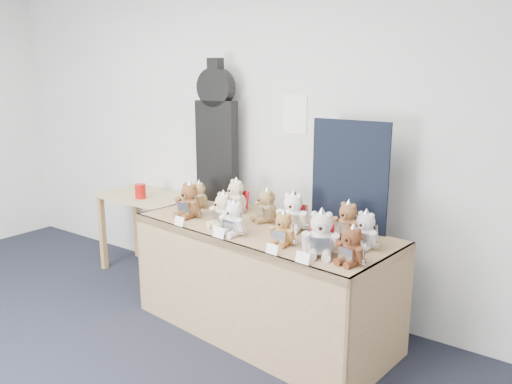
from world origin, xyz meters
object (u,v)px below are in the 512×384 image
Objects in this scene: guitar_case at (217,133)px; teddy_back_right at (347,222)px; teddy_front_right at (283,230)px; teddy_back_far_left at (199,196)px; display_table at (255,252)px; red_cup at (140,191)px; teddy_front_end at (352,247)px; teddy_back_left at (236,197)px; teddy_front_far_left at (189,202)px; teddy_back_centre_left at (266,207)px; side_table at (147,208)px; teddy_back_end at (365,232)px; teddy_front_far_right at (321,236)px; teddy_front_left at (223,211)px; teddy_back_centre_right at (293,213)px; teddy_front_centre at (234,219)px.

teddy_back_right is at bearing -17.30° from guitar_case.
teddy_back_far_left is at bearing 156.33° from teddy_front_right.
display_table is 15.12× the size of red_cup.
teddy_front_end is at bearing -4.14° from teddy_back_far_left.
teddy_back_left is 1.06× the size of teddy_back_right.
teddy_front_far_left is 1.24× the size of teddy_front_right.
teddy_back_centre_left is 0.65m from teddy_back_right.
teddy_back_centre_left is at bearing -173.01° from teddy_back_right.
side_table is at bearing -177.47° from teddy_back_right.
teddy_front_end is at bearing -54.08° from teddy_back_right.
teddy_back_centre_left is at bearing 25.29° from teddy_front_far_left.
teddy_back_centre_left is 1.05× the size of teddy_back_end.
teddy_front_right is (1.07, -0.64, -0.48)m from guitar_case.
red_cup is at bearing -174.13° from teddy_back_right.
teddy_back_centre_left is (-0.67, 0.40, -0.01)m from teddy_front_far_right.
guitar_case is at bearing 130.26° from teddy_front_far_right.
teddy_back_centre_right is at bearing 41.66° from teddy_front_left.
teddy_front_far_left is at bearing 177.05° from teddy_back_centre_right.
teddy_back_far_left is (-0.50, 0.30, -0.02)m from teddy_front_left.
side_table is 1.40m from teddy_front_left.
teddy_front_far_right is at bearing -11.98° from red_cup.
display_table reaches higher than side_table.
red_cup is at bearing 162.99° from teddy_front_far_left.
teddy_front_left reaches higher than display_table.
teddy_back_end is at bearing 17.66° from teddy_back_centre_left.
display_table is at bearing -5.73° from teddy_back_far_left.
guitar_case is 1.63m from teddy_back_end.
teddy_back_right reaches higher than side_table.
side_table is 3.64× the size of teddy_front_end.
teddy_front_left is (-0.22, -0.08, 0.28)m from display_table.
teddy_front_centre is 0.86m from teddy_back_end.
teddy_back_left is at bearing 60.57° from teddy_front_far_left.
teddy_back_end is at bearing 24.50° from teddy_front_right.
teddy_back_end is at bearing -4.21° from red_cup.
teddy_front_left reaches higher than side_table.
teddy_back_right is (1.00, -0.09, -0.01)m from teddy_back_left.
teddy_front_centre reaches higher than teddy_front_right.
teddy_front_far_right reaches higher than side_table.
teddy_back_left is at bearing 170.20° from teddy_front_end.
teddy_front_right is 0.80× the size of teddy_back_centre_right.
teddy_back_centre_right is at bearing 39.73° from display_table.
teddy_back_centre_right reaches higher than display_table.
side_table is at bearing 115.38° from red_cup.
teddy_front_far_right reaches higher than teddy_back_end.
side_table is 1.60m from teddy_front_centre.
side_table is 6.92× the size of red_cup.
guitar_case is at bearing 168.69° from teddy_front_end.
guitar_case is 1.78m from teddy_front_end.
teddy_back_centre_left is 0.67m from teddy_back_far_left.
teddy_front_left is 0.87m from teddy_back_right.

